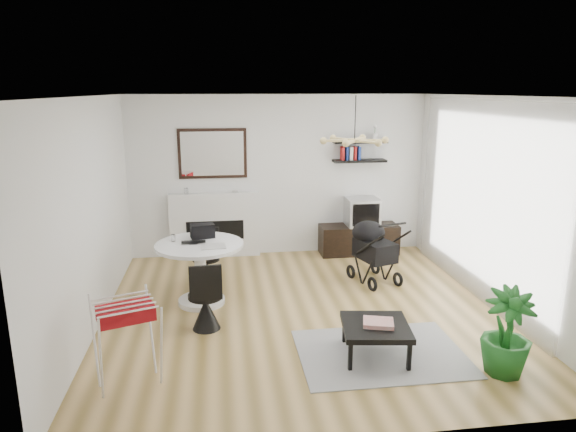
{
  "coord_description": "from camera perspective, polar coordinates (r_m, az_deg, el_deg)",
  "views": [
    {
      "loc": [
        -1.01,
        -6.02,
        2.78
      ],
      "look_at": [
        -0.13,
        0.4,
        1.17
      ],
      "focal_mm": 32.0,
      "sensor_mm": 36.0,
      "label": 1
    }
  ],
  "objects": [
    {
      "name": "floor",
      "position": [
        6.71,
        1.62,
        -10.55
      ],
      "size": [
        5.0,
        5.0,
        0.0
      ],
      "primitive_type": "plane",
      "color": "olive",
      "rests_on": "ground"
    },
    {
      "name": "ceiling",
      "position": [
        6.1,
        1.79,
        13.18
      ],
      "size": [
        5.0,
        5.0,
        0.0
      ],
      "primitive_type": "plane",
      "color": "white",
      "rests_on": "wall_back"
    },
    {
      "name": "wall_back",
      "position": [
        8.7,
        -1.01,
        4.47
      ],
      "size": [
        5.0,
        0.0,
        5.0
      ],
      "primitive_type": "plane",
      "rotation": [
        1.57,
        0.0,
        0.0
      ],
      "color": "white",
      "rests_on": "floor"
    },
    {
      "name": "wall_left",
      "position": [
        6.36,
        -21.1,
        0.0
      ],
      "size": [
        0.0,
        5.0,
        5.0
      ],
      "primitive_type": "plane",
      "rotation": [
        1.57,
        0.0,
        1.57
      ],
      "color": "white",
      "rests_on": "floor"
    },
    {
      "name": "wall_right",
      "position": [
        7.11,
        21.99,
        1.32
      ],
      "size": [
        0.0,
        5.0,
        5.0
      ],
      "primitive_type": "plane",
      "rotation": [
        1.57,
        0.0,
        -1.57
      ],
      "color": "white",
      "rests_on": "floor"
    },
    {
      "name": "sheer_curtain",
      "position": [
        7.24,
        20.53,
        1.65
      ],
      "size": [
        0.04,
        3.6,
        2.6
      ],
      "primitive_type": "cube",
      "color": "white",
      "rests_on": "wall_right"
    },
    {
      "name": "fireplace",
      "position": [
        8.7,
        -8.14,
        -0.14
      ],
      "size": [
        1.5,
        0.17,
        2.16
      ],
      "color": "white",
      "rests_on": "floor"
    },
    {
      "name": "shelf_lower",
      "position": [
        8.8,
        7.94,
        6.1
      ],
      "size": [
        0.9,
        0.25,
        0.04
      ],
      "primitive_type": "cube",
      "color": "black",
      "rests_on": "wall_back"
    },
    {
      "name": "shelf_upper",
      "position": [
        8.76,
        8.02,
        8.17
      ],
      "size": [
        0.9,
        0.25,
        0.04
      ],
      "primitive_type": "cube",
      "color": "black",
      "rests_on": "wall_back"
    },
    {
      "name": "pendant_lamp",
      "position": [
        6.58,
        7.41,
        8.33
      ],
      "size": [
        0.9,
        0.9,
        0.1
      ],
      "primitive_type": null,
      "color": "tan",
      "rests_on": "ceiling"
    },
    {
      "name": "tv_console",
      "position": [
        8.97,
        7.85,
        -2.57
      ],
      "size": [
        1.34,
        0.47,
        0.5
      ],
      "primitive_type": "cube",
      "color": "black",
      "rests_on": "floor"
    },
    {
      "name": "crt_tv",
      "position": [
        8.85,
        8.25,
        0.47
      ],
      "size": [
        0.54,
        0.47,
        0.47
      ],
      "color": "#B4B4B6",
      "rests_on": "tv_console"
    },
    {
      "name": "dining_table",
      "position": [
        6.84,
        -9.73,
        -5.28
      ],
      "size": [
        1.14,
        1.14,
        0.83
      ],
      "color": "white",
      "rests_on": "floor"
    },
    {
      "name": "laptop",
      "position": [
        6.73,
        -10.46,
        -3.01
      ],
      "size": [
        0.32,
        0.21,
        0.02
      ],
      "primitive_type": "imported",
      "rotation": [
        0.0,
        0.0,
        0.03
      ],
      "color": "black",
      "rests_on": "dining_table"
    },
    {
      "name": "black_bag",
      "position": [
        6.98,
        -9.49,
        -1.65
      ],
      "size": [
        0.34,
        0.24,
        0.19
      ],
      "primitive_type": "cube",
      "rotation": [
        0.0,
        0.0,
        0.2
      ],
      "color": "black",
      "rests_on": "dining_table"
    },
    {
      "name": "newspaper",
      "position": [
        6.59,
        -8.29,
        -3.34
      ],
      "size": [
        0.33,
        0.28,
        0.01
      ],
      "primitive_type": "cube",
      "rotation": [
        0.0,
        0.0,
        0.08
      ],
      "color": "beige",
      "rests_on": "dining_table"
    },
    {
      "name": "drinking_glass",
      "position": [
        6.9,
        -12.63,
        -2.38
      ],
      "size": [
        0.05,
        0.05,
        0.09
      ],
      "primitive_type": "cylinder",
      "color": "white",
      "rests_on": "dining_table"
    },
    {
      "name": "chair_far",
      "position": [
        7.58,
        -9.03,
        -5.67
      ],
      "size": [
        0.39,
        0.41,
        0.82
      ],
      "rotation": [
        0.0,
        0.0,
        -0.1
      ],
      "color": "black",
      "rests_on": "floor"
    },
    {
      "name": "chair_near",
      "position": [
        6.22,
        -9.1,
        -10.06
      ],
      "size": [
        0.41,
        0.42,
        0.85
      ],
      "rotation": [
        0.0,
        0.0,
        3.23
      ],
      "color": "black",
      "rests_on": "floor"
    },
    {
      "name": "drying_rack",
      "position": [
        5.22,
        -17.43,
        -13.19
      ],
      "size": [
        0.72,
        0.7,
        0.86
      ],
      "rotation": [
        0.0,
        0.0,
        0.34
      ],
      "color": "white",
      "rests_on": "floor"
    },
    {
      "name": "stroller",
      "position": [
        7.69,
        9.39,
        -4.07
      ],
      "size": [
        0.71,
        0.9,
        0.99
      ],
      "rotation": [
        0.0,
        0.0,
        0.31
      ],
      "color": "black",
      "rests_on": "floor"
    },
    {
      "name": "rug",
      "position": [
        5.82,
        10.28,
        -14.76
      ],
      "size": [
        1.77,
        1.28,
        0.01
      ],
      "primitive_type": "cube",
      "color": "gray",
      "rests_on": "floor"
    },
    {
      "name": "coffee_table",
      "position": [
        5.62,
        9.72,
        -12.16
      ],
      "size": [
        0.78,
        0.78,
        0.36
      ],
      "rotation": [
        0.0,
        0.0,
        -0.14
      ],
      "color": "black",
      "rests_on": "rug"
    },
    {
      "name": "magazines",
      "position": [
        5.59,
        10.01,
        -11.61
      ],
      "size": [
        0.37,
        0.32,
        0.04
      ],
      "primitive_type": "cube",
      "rotation": [
        0.0,
        0.0,
        -0.28
      ],
      "color": "#B8392E",
      "rests_on": "coffee_table"
    },
    {
      "name": "potted_plant",
      "position": [
        5.62,
        23.16,
        -11.81
      ],
      "size": [
        0.59,
        0.59,
        0.89
      ],
      "primitive_type": "imported",
      "rotation": [
        0.0,
        0.0,
        -0.2
      ],
      "color": "#1A5E1D",
      "rests_on": "floor"
    }
  ]
}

